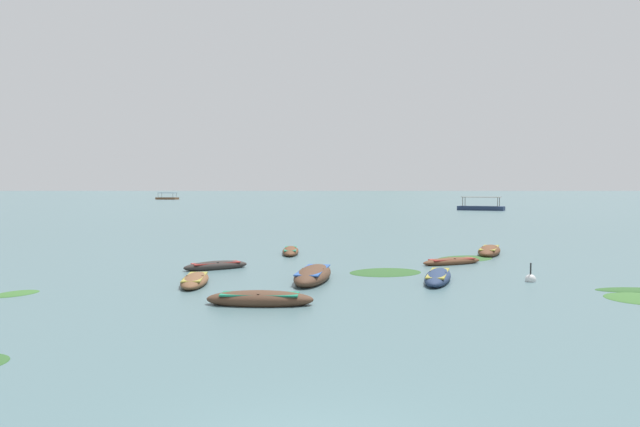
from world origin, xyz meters
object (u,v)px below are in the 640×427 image
(rowboat_3, at_px, (313,275))
(rowboat_7, at_px, (195,280))
(rowboat_2, at_px, (216,266))
(ferry_0, at_px, (481,208))
(rowboat_1, at_px, (260,299))
(mooring_buoy, at_px, (531,279))
(rowboat_4, at_px, (452,262))
(rowboat_6, at_px, (291,251))
(rowboat_0, at_px, (489,251))
(ferry_1, at_px, (167,198))
(rowboat_5, at_px, (438,277))

(rowboat_3, bearing_deg, rowboat_7, -165.03)
(rowboat_2, bearing_deg, ferry_0, 69.59)
(rowboat_2, bearing_deg, rowboat_1, -66.75)
(rowboat_2, distance_m, mooring_buoy, 13.82)
(rowboat_2, bearing_deg, rowboat_4, 12.44)
(rowboat_7, bearing_deg, rowboat_2, 92.98)
(rowboat_1, relative_size, mooring_buoy, 3.98)
(rowboat_4, distance_m, rowboat_6, 9.41)
(rowboat_0, xyz_separation_m, rowboat_6, (-11.36, -0.52, -0.04))
(rowboat_2, height_order, mooring_buoy, mooring_buoy)
(rowboat_2, height_order, rowboat_3, rowboat_3)
(rowboat_3, relative_size, rowboat_7, 1.29)
(rowboat_3, xyz_separation_m, ferry_1, (-64.36, 172.55, 0.22))
(rowboat_2, relative_size, mooring_buoy, 3.43)
(rowboat_1, bearing_deg, rowboat_5, 38.82)
(rowboat_0, height_order, rowboat_3, rowboat_3)
(rowboat_6, relative_size, mooring_buoy, 4.26)
(mooring_buoy, bearing_deg, rowboat_6, 139.58)
(rowboat_0, relative_size, rowboat_1, 1.26)
(rowboat_7, bearing_deg, rowboat_6, 76.81)
(rowboat_4, bearing_deg, rowboat_2, -167.56)
(rowboat_5, relative_size, rowboat_6, 1.13)
(rowboat_3, distance_m, rowboat_4, 8.50)
(rowboat_3, xyz_separation_m, mooring_buoy, (8.78, 0.29, -0.13))
(rowboat_3, height_order, rowboat_4, rowboat_3)
(ferry_0, height_order, mooring_buoy, ferry_0)
(rowboat_2, relative_size, rowboat_6, 0.81)
(rowboat_1, bearing_deg, ferry_1, 109.54)
(rowboat_3, relative_size, ferry_0, 0.57)
(rowboat_4, bearing_deg, rowboat_1, -126.65)
(rowboat_6, bearing_deg, rowboat_7, -103.19)
(rowboat_4, xyz_separation_m, mooring_buoy, (2.30, -5.20, -0.04))
(ferry_0, bearing_deg, rowboat_1, -106.41)
(rowboat_1, bearing_deg, rowboat_2, 113.25)
(rowboat_5, height_order, rowboat_6, rowboat_5)
(rowboat_2, distance_m, rowboat_7, 4.24)
(rowboat_1, xyz_separation_m, rowboat_2, (-3.44, 8.01, -0.03))
(rowboat_3, bearing_deg, ferry_1, 110.45)
(rowboat_2, relative_size, ferry_0, 0.37)
(rowboat_5, distance_m, ferry_0, 79.87)
(rowboat_3, distance_m, ferry_0, 81.30)
(rowboat_4, distance_m, rowboat_5, 5.54)
(rowboat_2, relative_size, rowboat_5, 0.72)
(rowboat_0, height_order, rowboat_2, rowboat_0)
(rowboat_6, distance_m, mooring_buoy, 14.21)
(rowboat_6, xyz_separation_m, rowboat_7, (-2.51, -10.72, -0.00))
(ferry_0, bearing_deg, rowboat_4, -102.92)
(rowboat_0, relative_size, rowboat_5, 1.05)
(rowboat_5, xyz_separation_m, rowboat_7, (-9.61, -1.36, -0.02))
(rowboat_5, height_order, ferry_0, ferry_0)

